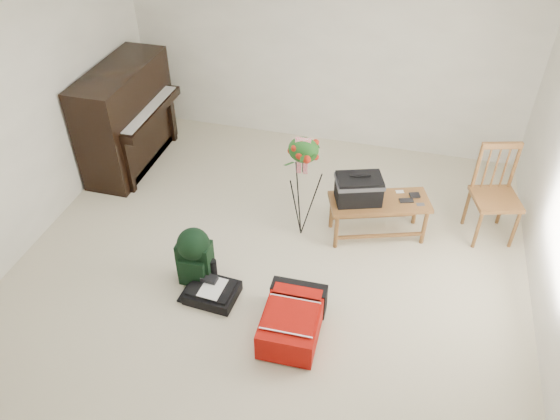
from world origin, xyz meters
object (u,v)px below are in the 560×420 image
(piano, at_px, (127,119))
(dining_chair, at_px, (496,195))
(green_backpack, at_px, (194,255))
(flower_stand, at_px, (302,188))
(red_suitcase, at_px, (294,316))
(black_duffel, at_px, (212,291))
(bench, at_px, (366,190))

(piano, bearing_deg, dining_chair, -4.04)
(green_backpack, distance_m, flower_stand, 1.27)
(dining_chair, relative_size, green_backpack, 1.64)
(dining_chair, distance_m, red_suitcase, 2.49)
(green_backpack, height_order, flower_stand, flower_stand)
(flower_stand, bearing_deg, black_duffel, -122.59)
(piano, relative_size, green_backpack, 2.38)
(dining_chair, distance_m, flower_stand, 1.99)
(bench, distance_m, flower_stand, 0.65)
(piano, height_order, flower_stand, piano)
(piano, height_order, bench, piano)
(black_duffel, xyz_separation_m, green_backpack, (-0.21, 0.16, 0.28))
(piano, height_order, black_duffel, piano)
(bench, xyz_separation_m, black_duffel, (-1.22, -1.31, -0.48))
(flower_stand, bearing_deg, dining_chair, 11.15)
(bench, bearing_deg, flower_stand, 178.88)
(dining_chair, bearing_deg, green_backpack, -167.95)
(green_backpack, bearing_deg, piano, 128.93)
(black_duffel, distance_m, flower_stand, 1.36)
(red_suitcase, distance_m, flower_stand, 1.37)
(bench, bearing_deg, dining_chair, -4.98)
(piano, distance_m, bench, 3.06)
(black_duffel, height_order, green_backpack, green_backpack)
(dining_chair, bearing_deg, red_suitcase, -149.37)
(bench, bearing_deg, green_backpack, -160.39)
(red_suitcase, height_order, green_backpack, green_backpack)
(bench, height_order, red_suitcase, bench)
(piano, relative_size, dining_chair, 1.45)
(dining_chair, height_order, flower_stand, flower_stand)
(black_duffel, height_order, flower_stand, flower_stand)
(green_backpack, bearing_deg, bench, 36.36)
(bench, height_order, flower_stand, flower_stand)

